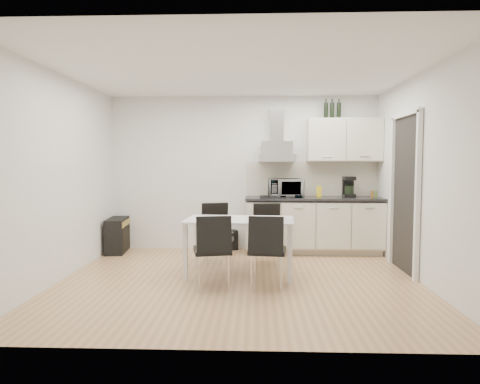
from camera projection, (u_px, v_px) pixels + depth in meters
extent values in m
plane|color=tan|center=(239.00, 281.00, 5.38)|extent=(4.50, 4.50, 0.00)
cube|color=white|center=(244.00, 173.00, 7.28)|extent=(4.50, 0.10, 2.60)
cube|color=white|center=(229.00, 187.00, 3.29)|extent=(4.50, 0.10, 2.60)
cube|color=white|center=(60.00, 177.00, 5.37)|extent=(0.10, 4.00, 2.60)
cube|color=white|center=(423.00, 178.00, 5.20)|extent=(0.10, 4.00, 2.60)
plane|color=white|center=(239.00, 71.00, 5.20)|extent=(4.50, 4.50, 0.00)
cube|color=white|center=(404.00, 195.00, 5.77)|extent=(0.08, 1.04, 2.10)
cube|color=beige|center=(313.00, 249.00, 7.07)|extent=(2.16, 0.52, 0.10)
cube|color=beige|center=(313.00, 224.00, 7.00)|extent=(2.20, 0.60, 0.76)
cube|color=#232326|center=(314.00, 198.00, 6.96)|extent=(2.22, 0.64, 0.04)
cube|color=beige|center=(312.00, 179.00, 7.23)|extent=(2.20, 0.02, 0.58)
cube|color=beige|center=(344.00, 140.00, 7.01)|extent=(1.20, 0.35, 0.70)
cube|color=silver|center=(277.00, 152.00, 7.02)|extent=(0.60, 0.46, 0.30)
cube|color=silver|center=(277.00, 125.00, 7.10)|extent=(0.22, 0.20, 0.55)
imported|color=silver|center=(286.00, 186.00, 6.95)|extent=(0.57, 0.36, 0.37)
cube|color=yellow|center=(319.00, 191.00, 7.06)|extent=(0.08, 0.04, 0.18)
cylinder|color=brown|center=(372.00, 194.00, 6.88)|extent=(0.04, 0.04, 0.11)
cylinder|color=#4C6626|center=(376.00, 194.00, 6.87)|extent=(0.04, 0.04, 0.11)
cylinder|color=black|center=(326.00, 109.00, 6.98)|extent=(0.07, 0.07, 0.32)
cylinder|color=black|center=(332.00, 109.00, 6.98)|extent=(0.07, 0.07, 0.32)
cylinder|color=black|center=(339.00, 109.00, 6.97)|extent=(0.07, 0.07, 0.32)
cube|color=white|center=(240.00, 220.00, 5.59)|extent=(1.44, 0.88, 0.03)
cube|color=white|center=(185.00, 253.00, 5.33)|extent=(0.05, 0.05, 0.72)
cube|color=white|center=(290.00, 255.00, 5.20)|extent=(0.05, 0.05, 0.72)
cube|color=white|center=(197.00, 242.00, 6.02)|extent=(0.05, 0.05, 0.72)
cube|color=white|center=(289.00, 244.00, 5.89)|extent=(0.05, 0.05, 0.72)
cube|color=black|center=(117.00, 235.00, 7.08)|extent=(0.35, 0.70, 0.56)
cube|color=gold|center=(126.00, 223.00, 7.06)|extent=(0.08, 0.61, 0.09)
cube|color=black|center=(231.00, 240.00, 7.27)|extent=(0.26, 0.25, 0.34)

